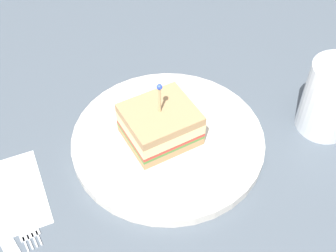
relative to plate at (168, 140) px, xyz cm
name	(u,v)px	position (x,y,z in cm)	size (l,w,h in cm)	color
ground_plane	(168,148)	(0.00, 0.00, -1.70)	(97.99, 97.99, 2.00)	#4C5660
plate	(168,140)	(0.00, 0.00, 0.00)	(24.93, 24.93, 1.40)	silver
sandwich_half_center	(160,126)	(0.99, 0.29, 3.06)	(11.09, 10.66, 9.04)	tan
drink_glass	(330,101)	(-21.09, -2.33, 3.78)	(7.13, 7.13, 10.09)	beige
fork	(22,216)	(17.20, 10.24, -0.52)	(6.45, 11.05, 0.35)	silver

